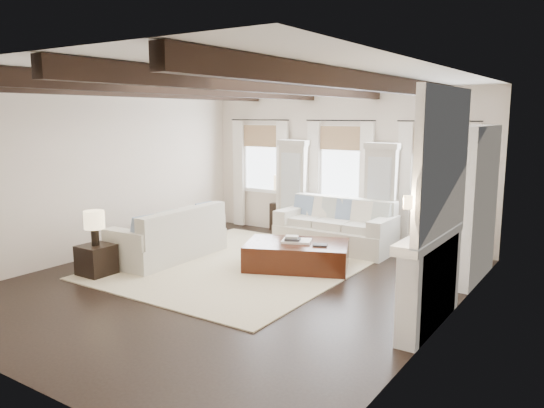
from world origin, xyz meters
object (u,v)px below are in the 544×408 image
Objects in this scene: sofa_left at (171,239)px; side_table_front at (96,260)px; sofa_back at (337,228)px; ottoman at (297,256)px; side_table_back at (282,216)px.

side_table_front is (-0.31, -1.44, -0.13)m from sofa_left.
sofa_left is (-2.20, -2.44, -0.02)m from sofa_back.
side_table_back is (-1.95, 2.54, 0.09)m from ottoman.
sofa_left is at bearing 175.80° from ottoman.
sofa_back reaches higher than side_table_front.
ottoman is (2.28, 0.77, -0.16)m from sofa_left.
sofa_back is 4.63m from side_table_front.
side_table_front is at bearing -97.76° from side_table_back.
sofa_back is 3.69× the size of side_table_back.
ottoman is 3.20m from side_table_back.
sofa_left reaches higher than side_table_front.
ottoman is at bearing -52.53° from side_table_back.
side_table_back is (-1.87, 0.87, -0.09)m from sofa_back.
side_table_back is at bearing 82.24° from side_table_front.
side_table_back reaches higher than ottoman.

